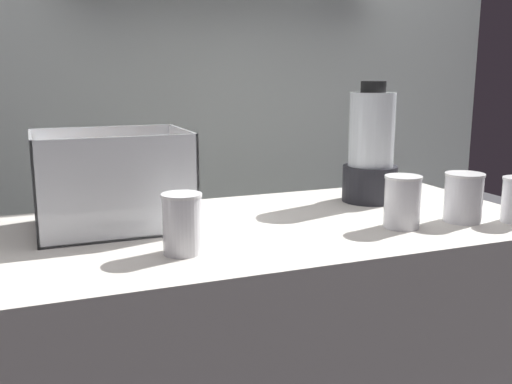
# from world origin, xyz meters

# --- Properties ---
(back_wall_unit) EXTENTS (2.60, 0.24, 2.50)m
(back_wall_unit) POSITION_xyz_m (0.00, 0.77, 1.26)
(back_wall_unit) COLOR silver
(back_wall_unit) RESTS_ON ground_plane
(carrot_display_bin) EXTENTS (0.34, 0.26, 0.22)m
(carrot_display_bin) POSITION_xyz_m (-0.31, 0.11, 0.97)
(carrot_display_bin) COLOR white
(carrot_display_bin) RESTS_ON counter
(blender_pitcher) EXTENTS (0.15, 0.15, 0.33)m
(blender_pitcher) POSITION_xyz_m (0.39, 0.13, 1.04)
(blender_pitcher) COLOR black
(blender_pitcher) RESTS_ON counter
(juice_cup_carrot_left) EXTENTS (0.08, 0.08, 0.12)m
(juice_cup_carrot_left) POSITION_xyz_m (-0.22, -0.15, 0.95)
(juice_cup_carrot_left) COLOR white
(juice_cup_carrot_left) RESTS_ON counter
(juice_cup_beet_middle) EXTENTS (0.09, 0.09, 0.12)m
(juice_cup_beet_middle) POSITION_xyz_m (0.31, -0.14, 0.96)
(juice_cup_beet_middle) COLOR white
(juice_cup_beet_middle) RESTS_ON counter
(juice_cup_beet_right) EXTENTS (0.09, 0.09, 0.12)m
(juice_cup_beet_right) POSITION_xyz_m (0.48, -0.15, 0.95)
(juice_cup_beet_right) COLOR white
(juice_cup_beet_right) RESTS_ON counter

